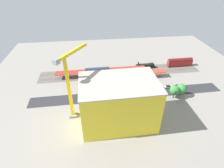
% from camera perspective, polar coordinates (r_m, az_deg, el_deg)
% --- Properties ---
extents(ground_plane, '(174.98, 174.98, 0.00)m').
position_cam_1_polar(ground_plane, '(106.59, 4.70, -1.81)').
color(ground_plane, gray).
rests_on(ground_plane, ground).
extents(rail_bed, '(109.58, 16.53, 0.01)m').
position_cam_1_polar(rail_bed, '(124.26, 2.80, 3.86)').
color(rail_bed, '#665E54').
rests_on(rail_bed, ground).
extents(street_asphalt, '(109.49, 10.70, 0.01)m').
position_cam_1_polar(street_asphalt, '(102.86, 5.20, -3.32)').
color(street_asphalt, '#2D2D33').
rests_on(street_asphalt, ground).
extents(track_rails, '(109.35, 10.10, 0.12)m').
position_cam_1_polar(track_rails, '(124.17, 2.80, 3.93)').
color(track_rails, '#9E9EA8').
rests_on(track_rails, ground).
extents(platform_canopy_near, '(46.91, 5.36, 4.19)m').
position_cam_1_polar(platform_canopy_near, '(115.24, 5.73, 3.43)').
color(platform_canopy_near, '#C63D2D').
rests_on(platform_canopy_near, ground).
extents(platform_canopy_far, '(59.56, 6.15, 3.87)m').
position_cam_1_polar(platform_canopy_far, '(118.71, -3.38, 4.36)').
color(platform_canopy_far, '#A82D23').
rests_on(platform_canopy_far, ground).
extents(locomotive, '(14.17, 2.87, 4.97)m').
position_cam_1_polar(locomotive, '(130.57, 10.74, 5.71)').
color(locomotive, black).
rests_on(locomotive, ground).
extents(passenger_coach, '(18.26, 3.47, 6.20)m').
position_cam_1_polar(passenger_coach, '(139.39, 20.81, 6.59)').
color(passenger_coach, black).
rests_on(passenger_coach, ground).
extents(freight_coach_far, '(16.39, 3.24, 6.33)m').
position_cam_1_polar(freight_coach_far, '(118.14, -4.67, 3.96)').
color(freight_coach_far, black).
rests_on(freight_coach_far, ground).
extents(parked_car_0, '(4.59, 1.84, 1.58)m').
position_cam_1_polar(parked_car_0, '(115.03, 20.22, -0.67)').
color(parked_car_0, black).
rests_on(parked_car_0, ground).
extents(parked_car_1, '(4.13, 1.86, 1.58)m').
position_cam_1_polar(parked_car_1, '(112.59, 17.37, -0.85)').
color(parked_car_1, black).
rests_on(parked_car_1, ground).
extents(parked_car_2, '(4.59, 2.06, 1.69)m').
position_cam_1_polar(parked_car_2, '(110.10, 14.15, -1.08)').
color(parked_car_2, black).
rests_on(parked_car_2, ground).
extents(parked_car_3, '(4.45, 1.96, 1.72)m').
position_cam_1_polar(parked_car_3, '(107.36, 10.71, -1.56)').
color(parked_car_3, black).
rests_on(parked_car_3, ground).
extents(parked_car_4, '(4.47, 1.84, 1.77)m').
position_cam_1_polar(parked_car_4, '(106.44, 7.68, -1.57)').
color(parked_car_4, black).
rests_on(parked_car_4, ground).
extents(parked_car_5, '(4.22, 2.00, 1.73)m').
position_cam_1_polar(parked_car_5, '(104.61, 3.99, -2.03)').
color(parked_car_5, black).
rests_on(parked_car_5, ground).
extents(parked_car_6, '(4.60, 1.78, 1.76)m').
position_cam_1_polar(parked_car_6, '(104.02, 0.70, -2.16)').
color(parked_car_6, black).
rests_on(parked_car_6, ground).
extents(construction_building, '(32.88, 21.86, 21.38)m').
position_cam_1_polar(construction_building, '(79.81, 2.08, -6.02)').
color(construction_building, yellow).
rests_on(construction_building, ground).
extents(construction_roof_slab, '(33.49, 22.47, 0.40)m').
position_cam_1_polar(construction_roof_slab, '(73.35, 2.26, 0.55)').
color(construction_roof_slab, '#ADA89E').
rests_on(construction_roof_slab, construction_building).
extents(tower_crane, '(12.98, 18.55, 32.49)m').
position_cam_1_polar(tower_crane, '(80.51, -13.27, 0.31)').
color(tower_crane, gray).
rests_on(tower_crane, ground).
extents(box_truck_0, '(9.83, 2.71, 3.30)m').
position_cam_1_polar(box_truck_0, '(97.79, 0.46, -4.20)').
color(box_truck_0, black).
rests_on(box_truck_0, ground).
extents(box_truck_1, '(8.60, 2.65, 3.16)m').
position_cam_1_polar(box_truck_1, '(97.04, 1.24, -4.57)').
color(box_truck_1, black).
rests_on(box_truck_1, ground).
extents(box_truck_2, '(9.97, 3.08, 3.20)m').
position_cam_1_polar(box_truck_2, '(97.00, -4.80, -4.72)').
color(box_truck_2, black).
rests_on(box_truck_2, ground).
extents(street_tree_0, '(5.26, 5.26, 7.68)m').
position_cam_1_polar(street_tree_0, '(102.90, 19.31, -1.89)').
color(street_tree_0, brown).
rests_on(street_tree_0, ground).
extents(street_tree_1, '(5.17, 5.17, 8.25)m').
position_cam_1_polar(street_tree_1, '(93.73, -2.30, -3.06)').
color(street_tree_1, brown).
rests_on(street_tree_1, ground).
extents(street_tree_2, '(4.66, 4.66, 7.78)m').
position_cam_1_polar(street_tree_2, '(93.48, -6.47, -3.57)').
color(street_tree_2, brown).
rests_on(street_tree_2, ground).
extents(street_tree_3, '(5.78, 5.78, 7.47)m').
position_cam_1_polar(street_tree_3, '(106.10, 21.18, -1.47)').
color(street_tree_3, brown).
rests_on(street_tree_3, ground).
extents(traffic_light, '(0.50, 0.36, 6.43)m').
position_cam_1_polar(traffic_light, '(102.51, -0.06, -0.38)').
color(traffic_light, '#333333').
rests_on(traffic_light, ground).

